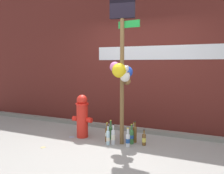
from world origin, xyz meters
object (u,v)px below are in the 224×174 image
at_px(bottle_4, 108,137).
at_px(bottle_7, 107,134).
at_px(bottle_1, 144,139).
at_px(bottle_8, 132,136).
at_px(bottle_0, 122,134).
at_px(bottle_5, 128,139).
at_px(bottle_3, 111,132).
at_px(memorial_post, 122,61).
at_px(bottle_2, 135,133).
at_px(bottle_9, 134,134).
at_px(fire_hydrant, 82,116).
at_px(bottle_6, 113,136).

distance_m(bottle_4, bottle_7, 0.18).
relative_size(bottle_1, bottle_8, 0.79).
xyz_separation_m(bottle_0, bottle_5, (0.22, -0.26, -0.00)).
bearing_deg(bottle_1, bottle_3, 174.22).
height_order(memorial_post, bottle_2, memorial_post).
distance_m(bottle_2, bottle_9, 0.10).
distance_m(fire_hydrant, bottle_5, 1.08).
xyz_separation_m(bottle_0, bottle_6, (-0.07, -0.24, 0.01)).
distance_m(bottle_2, bottle_3, 0.49).
relative_size(bottle_3, bottle_8, 1.03).
relative_size(fire_hydrant, bottle_1, 2.96).
xyz_separation_m(bottle_7, bottle_8, (0.46, 0.08, -0.01)).
height_order(bottle_2, bottle_8, bottle_2).
xyz_separation_m(bottle_2, bottle_4, (-0.39, -0.34, -0.03)).
relative_size(fire_hydrant, bottle_2, 2.15).
distance_m(memorial_post, bottle_3, 1.40).
height_order(bottle_4, bottle_9, bottle_4).
xyz_separation_m(memorial_post, bottle_2, (0.18, 0.18, -1.34)).
relative_size(bottle_2, bottle_8, 1.09).
bearing_deg(bottle_2, bottle_7, -159.12).
relative_size(fire_hydrant, bottle_6, 2.30).
xyz_separation_m(bottle_0, bottle_1, (0.46, -0.06, -0.02)).
xyz_separation_m(bottle_6, bottle_8, (0.29, 0.16, -0.00)).
bearing_deg(bottle_6, bottle_5, -3.74).
distance_m(bottle_0, bottle_1, 0.46).
distance_m(bottle_0, bottle_8, 0.24).
distance_m(fire_hydrant, bottle_2, 1.09).
bearing_deg(fire_hydrant, bottle_0, 7.53).
distance_m(fire_hydrant, bottle_8, 1.07).
relative_size(bottle_2, bottle_5, 1.16).
height_order(bottle_4, bottle_6, bottle_6).
xyz_separation_m(bottle_0, bottle_7, (-0.23, -0.16, 0.02)).
bearing_deg(bottle_7, bottle_2, 20.88).
relative_size(bottle_1, bottle_4, 0.80).
bearing_deg(bottle_4, bottle_3, 107.04).
xyz_separation_m(bottle_2, bottle_3, (-0.49, -0.02, -0.02)).
height_order(bottle_5, bottle_6, bottle_6).
bearing_deg(bottle_7, fire_hydrant, 174.60).
xyz_separation_m(bottle_3, bottle_4, (0.10, -0.32, -0.01)).
xyz_separation_m(bottle_1, bottle_7, (-0.69, -0.10, 0.04)).
bearing_deg(bottle_5, bottle_7, 167.71).
bearing_deg(bottle_1, bottle_0, 171.94).
bearing_deg(bottle_3, memorial_post, -28.85).
bearing_deg(bottle_2, bottle_1, -22.78).
distance_m(bottle_6, bottle_7, 0.18).
distance_m(bottle_3, bottle_4, 0.33).
height_order(bottle_0, bottle_7, bottle_7).
relative_size(bottle_4, bottle_5, 1.06).
bearing_deg(bottle_1, bottle_7, -172.02).
xyz_separation_m(bottle_2, bottle_9, (-0.05, 0.08, -0.04)).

